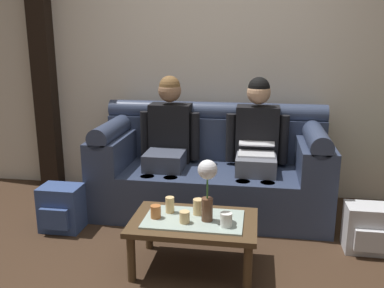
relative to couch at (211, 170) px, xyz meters
name	(u,v)px	position (x,y,z in m)	size (l,w,h in m)	color
ground_plane	(191,276)	(0.00, -1.17, -0.37)	(14.00, 14.00, 0.00)	#382619
back_wall_patterned	(219,49)	(0.00, 0.53, 1.08)	(6.00, 0.12, 2.90)	beige
timber_pillar	(43,48)	(-1.78, 0.41, 1.08)	(0.20, 0.20, 2.90)	black
couch	(211,170)	(0.00, 0.00, 0.00)	(2.06, 0.88, 0.96)	#2D3851
person_left	(168,139)	(-0.40, 0.00, 0.29)	(0.56, 0.67, 1.22)	#383D4C
person_right	(257,142)	(0.40, 0.00, 0.28)	(0.56, 0.67, 1.22)	#595B66
coffee_table	(194,226)	(0.00, -1.05, -0.06)	(0.85, 0.55, 0.37)	#47331E
flower_vase	(207,182)	(0.09, -1.07, 0.27)	(0.13, 0.13, 0.42)	brown
cup_near_left	(170,205)	(-0.18, -0.98, 0.05)	(0.06, 0.06, 0.11)	#DBB77A
cup_near_right	(226,220)	(0.23, -1.14, 0.04)	(0.08, 0.08, 0.09)	white
cup_far_center	(156,212)	(-0.26, -1.08, 0.04)	(0.07, 0.07, 0.09)	#B26633
cup_far_left	(198,207)	(0.02, -0.98, 0.05)	(0.07, 0.07, 0.11)	#DBB77A
cup_far_right	(185,217)	(-0.05, -1.13, 0.04)	(0.07, 0.07, 0.08)	#DBB77A
backpack_left	(61,208)	(-1.17, -0.63, -0.19)	(0.33, 0.29, 0.38)	#33477A
backpack_right	(366,229)	(1.23, -0.61, -0.20)	(0.31, 0.27, 0.36)	#B7B7BC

